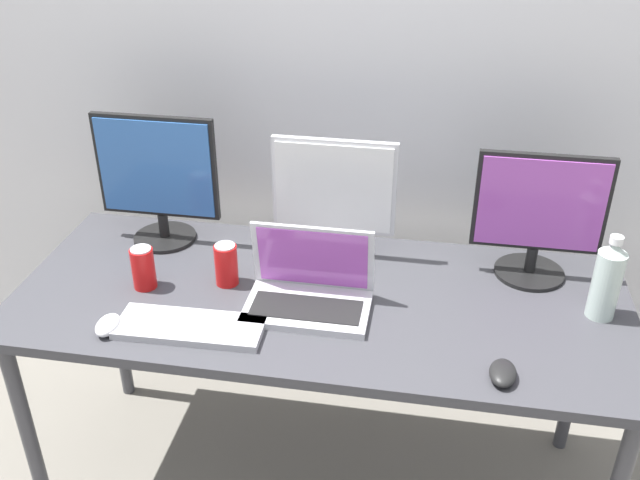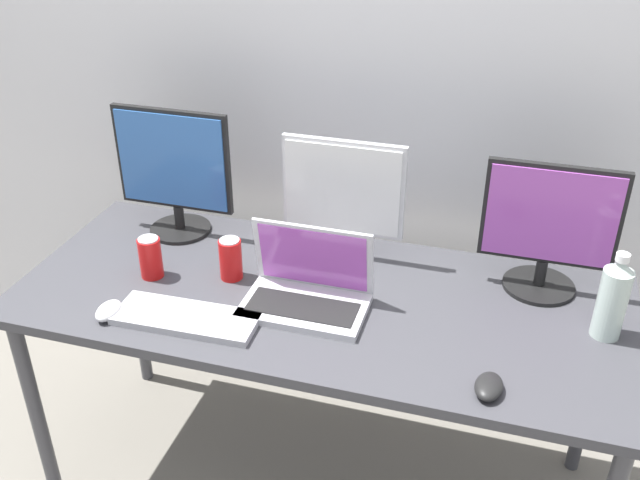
# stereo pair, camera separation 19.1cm
# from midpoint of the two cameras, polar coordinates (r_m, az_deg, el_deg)

# --- Properties ---
(ground_plane) EXTENTS (16.00, 16.00, 0.00)m
(ground_plane) POSITION_cam_midpoint_polar(r_m,az_deg,el_deg) (2.50, -2.31, -18.69)
(ground_plane) COLOR gray
(wall_back) EXTENTS (7.00, 0.08, 2.60)m
(wall_back) POSITION_cam_midpoint_polar(r_m,az_deg,el_deg) (2.31, 0.18, 15.45)
(wall_back) COLOR silver
(wall_back) RESTS_ON ground
(work_desk) EXTENTS (1.73, 0.72, 0.74)m
(work_desk) POSITION_cam_midpoint_polar(r_m,az_deg,el_deg) (2.04, -2.69, -5.98)
(work_desk) COLOR #424247
(work_desk) RESTS_ON ground
(monitor_left) EXTENTS (0.38, 0.20, 0.41)m
(monitor_left) POSITION_cam_midpoint_polar(r_m,az_deg,el_deg) (2.26, -15.27, 4.77)
(monitor_left) COLOR black
(monitor_left) RESTS_ON work_desk
(monitor_center) EXTENTS (0.37, 0.18, 0.37)m
(monitor_center) POSITION_cam_midpoint_polar(r_m,az_deg,el_deg) (2.11, -1.50, 3.49)
(monitor_center) COLOR silver
(monitor_center) RESTS_ON work_desk
(monitor_right) EXTENTS (0.37, 0.20, 0.38)m
(monitor_right) POSITION_cam_midpoint_polar(r_m,az_deg,el_deg) (2.07, 14.61, 1.84)
(monitor_right) COLOR black
(monitor_right) RESTS_ON work_desk
(laptop_silver) EXTENTS (0.34, 0.21, 0.22)m
(laptop_silver) POSITION_cam_midpoint_polar(r_m,az_deg,el_deg) (1.94, -3.67, -3.99)
(laptop_silver) COLOR silver
(laptop_silver) RESTS_ON work_desk
(keyboard_main) EXTENTS (0.39, 0.15, 0.02)m
(keyboard_main) POSITION_cam_midpoint_polar(r_m,az_deg,el_deg) (1.92, -13.21, -6.89)
(keyboard_main) COLOR #B2B2B7
(keyboard_main) RESTS_ON work_desk
(mouse_by_keyboard) EXTENTS (0.06, 0.10, 0.04)m
(mouse_by_keyboard) POSITION_cam_midpoint_polar(r_m,az_deg,el_deg) (1.97, -19.32, -6.54)
(mouse_by_keyboard) COLOR silver
(mouse_by_keyboard) RESTS_ON work_desk
(mouse_by_laptop) EXTENTS (0.07, 0.11, 0.03)m
(mouse_by_laptop) POSITION_cam_midpoint_polar(r_m,az_deg,el_deg) (1.75, 11.38, -10.50)
(mouse_by_laptop) COLOR black
(mouse_by_laptop) RESTS_ON work_desk
(water_bottle) EXTENTS (0.08, 0.08, 0.24)m
(water_bottle) POSITION_cam_midpoint_polar(r_m,az_deg,el_deg) (1.98, 19.46, -3.15)
(water_bottle) COLOR silver
(water_bottle) RESTS_ON work_desk
(soda_can_near_keyboard) EXTENTS (0.07, 0.07, 0.13)m
(soda_can_near_keyboard) POSITION_cam_midpoint_polar(r_m,az_deg,el_deg) (2.06, -10.17, -2.01)
(soda_can_near_keyboard) COLOR red
(soda_can_near_keyboard) RESTS_ON work_desk
(soda_can_by_laptop) EXTENTS (0.07, 0.07, 0.13)m
(soda_can_by_laptop) POSITION_cam_midpoint_polar(r_m,az_deg,el_deg) (2.10, -16.53, -2.23)
(soda_can_by_laptop) COLOR red
(soda_can_by_laptop) RESTS_ON work_desk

